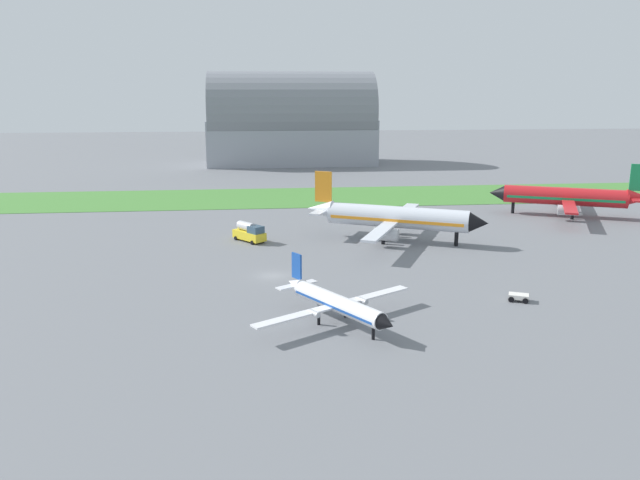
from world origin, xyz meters
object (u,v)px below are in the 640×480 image
object	(u,v)px
airplane_midfield_jet	(394,217)
fuel_truck_near_gate	(250,232)
airplane_parked_jet_far	(568,197)
baggage_cart_midfield	(519,297)
airplane_foreground_turboprop	(336,302)

from	to	relation	value
airplane_midfield_jet	fuel_truck_near_gate	size ratio (longest dim) A/B	4.59
airplane_parked_jet_far	baggage_cart_midfield	distance (m)	59.03
airplane_parked_jet_far	fuel_truck_near_gate	size ratio (longest dim) A/B	4.55
airplane_parked_jet_far	fuel_truck_near_gate	distance (m)	66.52
fuel_truck_near_gate	airplane_foreground_turboprop	bearing A→B (deg)	-24.71
airplane_midfield_jet	baggage_cart_midfield	world-z (taller)	airplane_midfield_jet
airplane_parked_jet_far	airplane_foreground_turboprop	xyz separation A→B (m)	(-54.95, -54.76, -1.67)
airplane_foreground_turboprop	fuel_truck_near_gate	bearing A→B (deg)	162.15
airplane_parked_jet_far	airplane_foreground_turboprop	distance (m)	77.60
airplane_parked_jet_far	baggage_cart_midfield	xyz separation A→B (m)	(-31.36, -49.89, -3.48)
airplane_parked_jet_far	airplane_foreground_turboprop	size ratio (longest dim) A/B	1.56
airplane_midfield_jet	airplane_foreground_turboprop	size ratio (longest dim) A/B	1.58
airplane_parked_jet_far	airplane_foreground_turboprop	bearing A→B (deg)	69.16
airplane_midfield_jet	baggage_cart_midfield	distance (m)	34.06
baggage_cart_midfield	airplane_midfield_jet	bearing A→B (deg)	129.11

